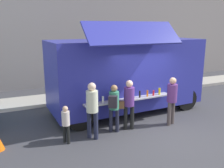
{
  "coord_description": "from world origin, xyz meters",
  "views": [
    {
      "loc": [
        -4.45,
        -6.03,
        3.41
      ],
      "look_at": [
        -0.89,
        2.08,
        1.3
      ],
      "focal_mm": 38.94,
      "sensor_mm": 36.0,
      "label": 1
    }
  ],
  "objects_px": {
    "customer_front_ordering": "(129,101)",
    "child_near_queue": "(66,121)",
    "trash_bin": "(177,79)",
    "customer_mid_with_backpack": "(114,104)",
    "customer_rear_waiting": "(92,106)",
    "customer_extra_browsing": "(172,97)",
    "food_truck_main": "(127,73)"
  },
  "relations": [
    {
      "from": "customer_front_ordering",
      "to": "child_near_queue",
      "type": "bearing_deg",
      "value": 108.67
    },
    {
      "from": "food_truck_main",
      "to": "customer_front_ordering",
      "type": "bearing_deg",
      "value": -117.18
    },
    {
      "from": "trash_bin",
      "to": "customer_extra_browsing",
      "type": "bearing_deg",
      "value": -130.6
    },
    {
      "from": "trash_bin",
      "to": "customer_rear_waiting",
      "type": "relative_size",
      "value": 0.57
    },
    {
      "from": "customer_extra_browsing",
      "to": "trash_bin",
      "type": "bearing_deg",
      "value": -60.43
    },
    {
      "from": "customer_mid_with_backpack",
      "to": "child_near_queue",
      "type": "height_order",
      "value": "customer_mid_with_backpack"
    },
    {
      "from": "customer_front_ordering",
      "to": "child_near_queue",
      "type": "height_order",
      "value": "customer_front_ordering"
    },
    {
      "from": "customer_front_ordering",
      "to": "customer_mid_with_backpack",
      "type": "xyz_separation_m",
      "value": [
        -0.54,
        -0.01,
        -0.03
      ]
    },
    {
      "from": "trash_bin",
      "to": "child_near_queue",
      "type": "distance_m",
      "value": 8.44
    },
    {
      "from": "food_truck_main",
      "to": "customer_front_ordering",
      "type": "relative_size",
      "value": 3.59
    },
    {
      "from": "trash_bin",
      "to": "customer_mid_with_backpack",
      "type": "height_order",
      "value": "customer_mid_with_backpack"
    },
    {
      "from": "customer_mid_with_backpack",
      "to": "customer_extra_browsing",
      "type": "height_order",
      "value": "customer_extra_browsing"
    },
    {
      "from": "customer_rear_waiting",
      "to": "food_truck_main",
      "type": "bearing_deg",
      "value": -0.93
    },
    {
      "from": "customer_mid_with_backpack",
      "to": "customer_extra_browsing",
      "type": "bearing_deg",
      "value": -63.32
    },
    {
      "from": "trash_bin",
      "to": "customer_front_ordering",
      "type": "relative_size",
      "value": 0.59
    },
    {
      "from": "customer_extra_browsing",
      "to": "child_near_queue",
      "type": "distance_m",
      "value": 3.74
    },
    {
      "from": "food_truck_main",
      "to": "customer_mid_with_backpack",
      "type": "relative_size",
      "value": 3.83
    },
    {
      "from": "food_truck_main",
      "to": "customer_rear_waiting",
      "type": "relative_size",
      "value": 3.43
    },
    {
      "from": "customer_mid_with_backpack",
      "to": "customer_rear_waiting",
      "type": "bearing_deg",
      "value": 134.56
    },
    {
      "from": "customer_rear_waiting",
      "to": "customer_extra_browsing",
      "type": "relative_size",
      "value": 1.04
    },
    {
      "from": "customer_mid_with_backpack",
      "to": "child_near_queue",
      "type": "relative_size",
      "value": 1.37
    },
    {
      "from": "food_truck_main",
      "to": "customer_rear_waiting",
      "type": "xyz_separation_m",
      "value": [
        -2.1,
        -1.84,
        -0.52
      ]
    },
    {
      "from": "customer_rear_waiting",
      "to": "customer_extra_browsing",
      "type": "height_order",
      "value": "customer_rear_waiting"
    },
    {
      "from": "trash_bin",
      "to": "customer_mid_with_backpack",
      "type": "distance_m",
      "value": 7.0
    },
    {
      "from": "customer_mid_with_backpack",
      "to": "customer_front_ordering",
      "type": "bearing_deg",
      "value": -56.13
    },
    {
      "from": "trash_bin",
      "to": "customer_extra_browsing",
      "type": "distance_m",
      "value": 5.59
    },
    {
      "from": "trash_bin",
      "to": "customer_front_ordering",
      "type": "distance_m",
      "value": 6.57
    },
    {
      "from": "trash_bin",
      "to": "customer_extra_browsing",
      "type": "xyz_separation_m",
      "value": [
        -3.62,
        -4.23,
        0.51
      ]
    },
    {
      "from": "food_truck_main",
      "to": "customer_mid_with_backpack",
      "type": "xyz_separation_m",
      "value": [
        -1.31,
        -1.68,
        -0.61
      ]
    },
    {
      "from": "customer_extra_browsing",
      "to": "customer_mid_with_backpack",
      "type": "bearing_deg",
      "value": 64.01
    },
    {
      "from": "food_truck_main",
      "to": "child_near_queue",
      "type": "distance_m",
      "value": 3.56
    },
    {
      "from": "trash_bin",
      "to": "customer_extra_browsing",
      "type": "height_order",
      "value": "customer_extra_browsing"
    }
  ]
}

